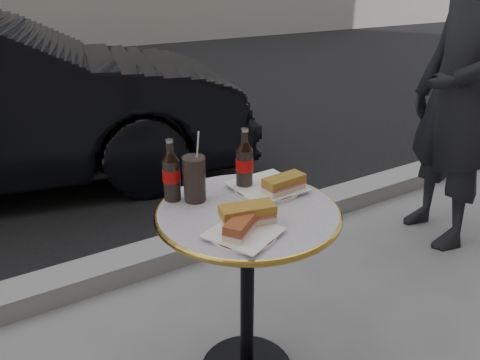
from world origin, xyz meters
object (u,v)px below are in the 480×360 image
plate_left (244,235)px  cola_bottle_right (244,159)px  plate_right (267,188)px  cola_bottle_left (171,170)px  bistro_table (247,299)px  cola_glass (194,179)px  pedestrian (460,98)px

plate_left → cola_bottle_right: 0.35m
plate_right → cola_bottle_left: size_ratio=1.10×
bistro_table → cola_bottle_left: size_ratio=3.34×
cola_glass → cola_bottle_right: bearing=-2.5°
plate_right → pedestrian: 1.43m
cola_bottle_left → cola_glass: 0.08m
plate_left → cola_glass: 0.30m
cola_bottle_right → pedestrian: pedestrian is taller
bistro_table → cola_bottle_right: (0.08, 0.14, 0.48)m
cola_bottle_right → pedestrian: bearing=6.9°
cola_bottle_left → cola_bottle_right: (0.26, -0.06, 0.00)m
cola_bottle_right → cola_glass: size_ratio=1.42×
pedestrian → cola_bottle_left: bearing=-72.1°
plate_right → cola_bottle_right: size_ratio=1.06×
plate_right → cola_glass: size_ratio=1.50×
plate_left → cola_bottle_left: cola_bottle_left is taller
cola_bottle_left → cola_glass: bearing=-36.4°
plate_left → cola_bottle_left: 0.36m
cola_bottle_left → cola_glass: size_ratio=1.36×
cola_glass → plate_right: bearing=-13.1°
plate_right → cola_bottle_right: 0.14m
plate_left → cola_bottle_left: size_ratio=0.91×
cola_glass → pedestrian: size_ratio=0.10×
cola_bottle_left → pedestrian: 1.74m
pedestrian → plate_left: bearing=-60.5°
cola_bottle_left → cola_bottle_right: 0.26m
pedestrian → bistro_table: bearing=-64.4°
bistro_table → cola_bottle_left: (-0.18, 0.20, 0.48)m
plate_right → cola_bottle_right: (-0.06, 0.05, 0.11)m
bistro_table → plate_left: (-0.10, -0.14, 0.37)m
plate_right → pedestrian: (1.41, 0.23, 0.10)m
cola_glass → pedestrian: (1.67, 0.17, 0.03)m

